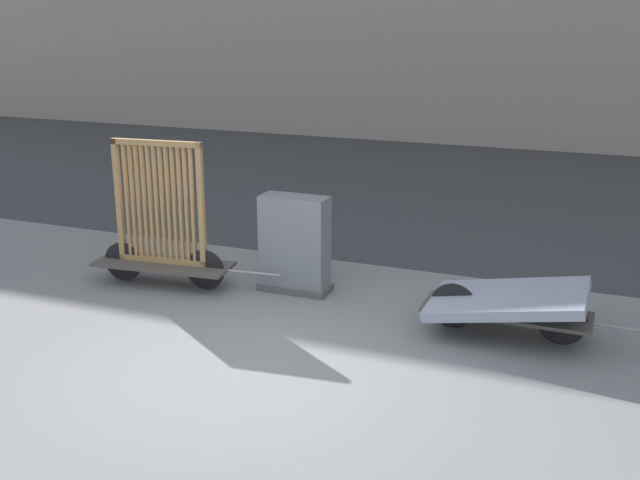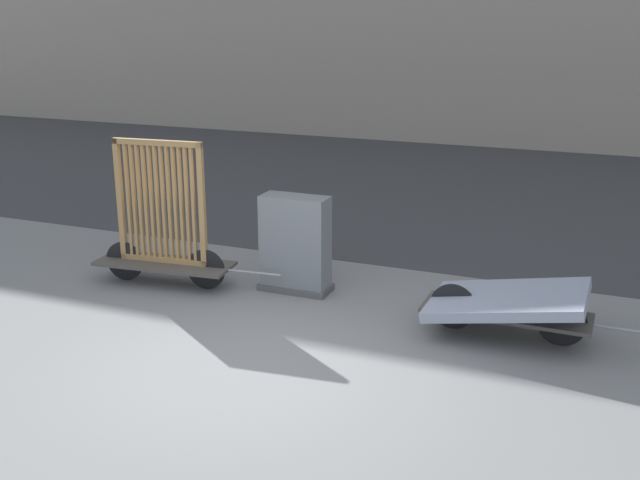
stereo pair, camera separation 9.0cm
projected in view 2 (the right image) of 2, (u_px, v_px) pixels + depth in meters
name	position (u px, v px, depth m)	size (l,w,h in m)	color
ground_plane	(251.00, 371.00, 7.36)	(60.00, 60.00, 0.00)	slate
road_strip	(449.00, 188.00, 15.01)	(56.00, 10.20, 0.01)	#38383A
bike_cart_with_bedframe	(163.00, 234.00, 9.53)	(2.51, 0.78, 1.88)	#4C4742
bike_cart_with_mattress	(507.00, 303.00, 8.04)	(2.49, 1.10, 0.62)	#4C4742
utility_cabinet	(295.00, 247.00, 9.35)	(0.91, 0.42, 1.23)	#4C4C4C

